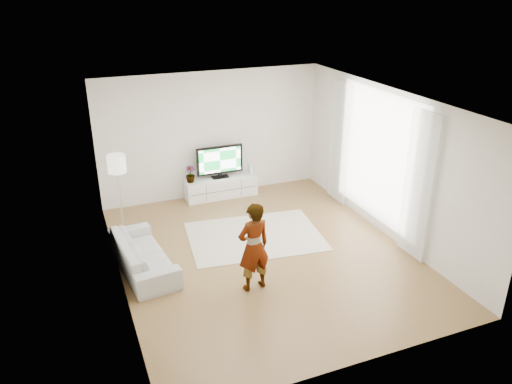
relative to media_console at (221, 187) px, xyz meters
name	(u,v)px	position (x,y,z in m)	size (l,w,h in m)	color
floor	(264,254)	(-0.10, -2.76, -0.23)	(6.00, 6.00, 0.00)	olive
ceiling	(265,101)	(-0.10, -2.76, 2.57)	(6.00, 6.00, 0.00)	white
wall_left	(113,206)	(-2.60, -2.76, 1.17)	(0.02, 6.00, 2.80)	white
wall_right	(388,164)	(2.40, -2.76, 1.17)	(0.02, 6.00, 2.80)	white
wall_back	(212,135)	(-0.10, 0.24, 1.17)	(5.00, 0.02, 2.80)	white
wall_front	(363,272)	(-0.10, -5.76, 1.17)	(5.00, 0.02, 2.80)	white
window	(378,156)	(2.38, -2.46, 1.22)	(0.01, 2.60, 2.50)	white
curtain_near	(418,186)	(2.30, -3.76, 1.12)	(0.04, 0.70, 2.60)	white
curtain_far	(339,143)	(2.30, -1.16, 1.12)	(0.04, 0.70, 2.60)	white
media_console	(221,187)	(0.00, 0.00, 0.00)	(1.62, 0.46, 0.46)	white
television	(220,161)	(0.00, 0.03, 0.63)	(1.06, 0.21, 0.74)	black
game_console	(250,169)	(0.71, 0.00, 0.34)	(0.07, 0.17, 0.22)	white
potted_plant	(190,174)	(-0.69, 0.00, 0.41)	(0.21, 0.21, 0.37)	#3F7238
rug	(255,236)	(0.00, -2.06, -0.22)	(2.51, 1.80, 0.01)	beige
player	(254,247)	(-0.66, -3.68, 0.53)	(0.54, 0.35, 1.48)	#334772
sofa	(143,254)	(-2.18, -2.42, 0.05)	(1.91, 0.75, 0.56)	silver
floor_lamp	(117,167)	(-2.30, -0.85, 1.09)	(0.35, 0.35, 1.56)	silver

